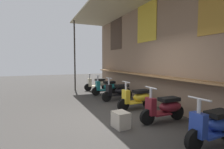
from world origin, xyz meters
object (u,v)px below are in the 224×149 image
object	(u,v)px
scooter_black	(119,91)
merchandise_crate	(121,120)
scooter_teal	(107,87)
scooter_blue	(215,125)
scooter_yellow	(138,98)
scooter_cream	(98,83)
scooter_maroon	(165,107)

from	to	relation	value
scooter_black	merchandise_crate	xyz separation A→B (m)	(2.69, -1.29, -0.19)
scooter_teal	scooter_blue	world-z (taller)	same
scooter_yellow	merchandise_crate	world-z (taller)	scooter_yellow
scooter_cream	scooter_yellow	bearing A→B (deg)	91.82
scooter_cream	scooter_maroon	world-z (taller)	same
scooter_cream	scooter_maroon	xyz separation A→B (m)	(5.50, 0.00, 0.00)
scooter_teal	scooter_yellow	size ratio (longest dim) A/B	1.00
scooter_teal	scooter_black	world-z (taller)	same
scooter_black	scooter_yellow	distance (m)	1.45
scooter_cream	scooter_black	world-z (taller)	same
scooter_teal	merchandise_crate	distance (m)	4.23
scooter_black	scooter_blue	xyz separation A→B (m)	(4.19, 0.00, 0.00)
scooter_maroon	scooter_teal	bearing A→B (deg)	-89.59
scooter_teal	scooter_blue	distance (m)	5.53
scooter_teal	merchandise_crate	world-z (taller)	scooter_teal
scooter_yellow	merchandise_crate	bearing A→B (deg)	41.71
scooter_teal	merchandise_crate	xyz separation A→B (m)	(4.03, -1.29, -0.19)
merchandise_crate	scooter_black	bearing A→B (deg)	154.47
scooter_cream	merchandise_crate	distance (m)	5.55
scooter_cream	merchandise_crate	bearing A→B (deg)	78.40
scooter_teal	scooter_black	distance (m)	1.33
scooter_black	scooter_yellow	world-z (taller)	same
scooter_cream	scooter_blue	distance (m)	6.89
scooter_blue	scooter_maroon	bearing A→B (deg)	-92.42
scooter_maroon	merchandise_crate	size ratio (longest dim) A/B	3.36
scooter_yellow	scooter_blue	size ratio (longest dim) A/B	1.00
scooter_yellow	merchandise_crate	xyz separation A→B (m)	(1.24, -1.29, -0.19)
scooter_maroon	merchandise_crate	world-z (taller)	scooter_maroon
scooter_cream	scooter_yellow	world-z (taller)	same
scooter_yellow	merchandise_crate	distance (m)	1.80
scooter_black	scooter_maroon	size ratio (longest dim) A/B	1.00
scooter_cream	scooter_teal	bearing A→B (deg)	91.82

